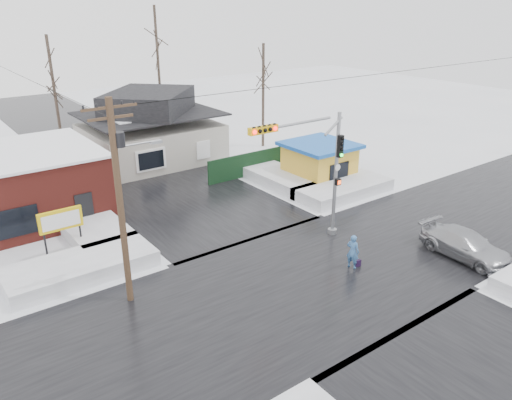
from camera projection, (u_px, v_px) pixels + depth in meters
ground at (317, 277)px, 24.01m from camera, size 120.00×120.00×0.00m
road_ns at (317, 277)px, 24.01m from camera, size 10.00×120.00×0.02m
road_ew at (317, 277)px, 24.01m from camera, size 120.00×10.00×0.02m
snowbank_nw at (81, 267)px, 24.10m from camera, size 7.00×3.00×0.80m
snowbank_ne at (343, 189)px, 34.05m from camera, size 7.00×3.00×0.80m
snowbank_nside_w at (86, 222)px, 28.93m from camera, size 3.00×8.00×0.80m
snowbank_nside_e at (275, 175)px, 36.67m from camera, size 3.00×8.00×0.80m
traffic_signal at (316, 163)px, 25.87m from camera, size 6.05×0.68×7.00m
utility_pole at (121, 192)px, 20.32m from camera, size 3.15×0.44×9.00m
marquee_sign at (61, 221)px, 25.39m from camera, size 2.20×0.21×2.55m
house at (151, 129)px, 40.52m from camera, size 10.40×8.40×5.76m
kiosk at (319, 162)px, 36.16m from camera, size 4.60×4.60×2.88m
fence at (253, 163)px, 37.70m from camera, size 8.00×0.12×1.80m
tree_far_left at (50, 62)px, 38.19m from camera, size 3.00×3.00×10.00m
tree_far_mid at (156, 34)px, 44.62m from camera, size 3.00×3.00×12.00m
tree_far_right at (263, 65)px, 42.87m from camera, size 3.00×3.00×9.00m
pedestrian at (353, 252)px, 24.52m from camera, size 0.61×0.75×1.78m
car at (466, 245)px, 25.58m from camera, size 2.17×4.93×1.41m
shopping_bag at (358, 263)px, 24.88m from camera, size 0.30×0.19×0.35m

